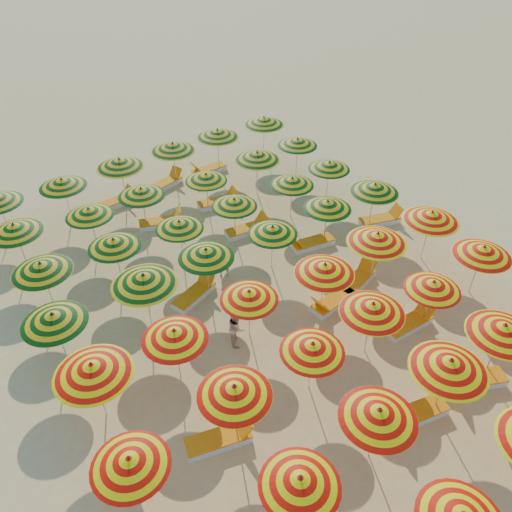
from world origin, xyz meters
name	(u,v)px	position (x,y,z in m)	size (l,w,h in m)	color
ground	(264,300)	(0.00, 0.00, 0.00)	(120.00, 120.00, 0.00)	#DDBB62
umbrella_7	(300,481)	(-3.61, -6.31, 1.65)	(1.94, 1.94, 1.87)	silver
umbrella_8	(379,414)	(-1.15, -6.13, 1.75)	(2.04, 2.04, 1.99)	silver
umbrella_9	(450,365)	(1.27, -6.19, 1.87)	(2.22, 2.22, 2.13)	silver
umbrella_10	(504,330)	(3.50, -6.21, 1.83)	(2.28, 2.28, 2.07)	silver
umbrella_12	(130,462)	(-6.34, -3.90, 1.65)	(2.04, 2.04, 1.87)	silver
umbrella_13	(234,390)	(-3.54, -3.69, 1.76)	(2.41, 2.41, 2.00)	silver
umbrella_14	(312,347)	(-1.05, -3.64, 1.65)	(2.30, 2.30, 1.87)	silver
umbrella_15	(373,308)	(1.23, -3.56, 1.79)	(2.30, 2.30, 2.03)	silver
umbrella_16	(433,286)	(3.59, -3.81, 1.62)	(2.29, 2.29, 1.85)	silver
umbrella_17	(483,251)	(6.12, -3.72, 1.79)	(2.15, 2.15, 2.04)	silver
umbrella_18	(92,369)	(-6.14, -1.24, 1.89)	(2.23, 2.23, 2.14)	silver
umbrella_19	(174,334)	(-3.87, -1.21, 1.72)	(2.12, 2.12, 1.96)	silver
umbrella_20	(249,295)	(-1.29, -0.99, 1.66)	(2.04, 2.04, 1.88)	silver
umbrella_21	(325,269)	(1.25, -1.46, 1.81)	(2.21, 2.21, 2.05)	silver
umbrella_22	(377,238)	(3.69, -1.31, 1.90)	(2.34, 2.34, 2.15)	silver
umbrella_23	(431,216)	(6.23, -1.48, 1.89)	(2.29, 2.29, 2.15)	silver
umbrella_24	(53,318)	(-6.38, 1.24, 1.75)	(2.26, 2.26, 1.99)	silver
umbrella_25	(144,280)	(-3.65, 1.16, 1.90)	(2.15, 2.15, 2.16)	silver
umbrella_26	(206,253)	(-1.36, 1.40, 1.74)	(2.30, 2.30, 1.98)	silver
umbrella_27	(272,230)	(1.27, 1.31, 1.66)	(2.25, 2.25, 1.89)	silver
umbrella_28	(327,205)	(3.91, 1.43, 1.71)	(1.91, 1.91, 1.94)	silver
umbrella_29	(375,188)	(6.11, 1.18, 1.81)	(2.49, 2.49, 2.06)	silver
umbrella_30	(41,267)	(-6.01, 3.68, 1.78)	(2.43, 2.43, 2.02)	silver
umbrella_31	(114,243)	(-3.61, 3.73, 1.68)	(1.97, 1.97, 1.91)	silver
umbrella_32	(179,225)	(-1.24, 3.52, 1.63)	(1.83, 1.83, 1.85)	silver
umbrella_33	(234,203)	(1.16, 3.63, 1.65)	(1.79, 1.79, 1.88)	silver
umbrella_34	(292,181)	(3.94, 3.62, 1.68)	(2.19, 2.19, 1.90)	silver
umbrella_35	(329,166)	(6.08, 3.79, 1.67)	(1.84, 1.84, 1.90)	silver
umbrella_36	(14,229)	(-6.16, 6.37, 1.78)	(2.30, 2.30, 2.03)	silver
umbrella_37	(89,212)	(-3.61, 6.11, 1.66)	(2.18, 2.18, 1.89)	silver
umbrella_38	(141,192)	(-1.46, 6.25, 1.72)	(2.22, 2.22, 1.96)	silver
umbrella_39	(206,177)	(1.28, 5.96, 1.63)	(2.10, 2.10, 1.85)	silver
umbrella_40	(257,156)	(3.84, 5.96, 1.87)	(2.28, 2.28, 2.12)	silver
umbrella_41	(298,142)	(6.33, 6.28, 1.72)	(2.04, 2.04, 1.95)	silver
umbrella_43	(62,183)	(-3.77, 8.62, 1.77)	(2.40, 2.40, 2.01)	silver
umbrella_44	(120,163)	(-1.30, 8.67, 1.89)	(2.11, 2.11, 2.15)	silver
umbrella_45	(173,147)	(1.25, 8.82, 1.87)	(2.37, 2.37, 2.12)	silver
umbrella_46	(217,133)	(3.62, 8.90, 1.87)	(2.47, 2.47, 2.13)	silver
umbrella_47	(264,121)	(6.26, 8.86, 1.86)	(2.55, 2.55, 2.12)	silver
lounger_4	(416,414)	(0.67, -6.06, 0.15)	(1.81, 0.92, 0.69)	white
lounger_5	(474,380)	(2.91, -6.25, 0.15)	(1.82, 1.24, 0.69)	white
lounger_6	(220,439)	(-4.04, -3.71, 0.15)	(1.82, 1.00, 0.69)	white
lounger_7	(409,324)	(3.09, -3.67, 0.15)	(1.75, 0.64, 0.69)	white
lounger_8	(333,302)	(1.75, -1.51, 0.15)	(1.79, 0.77, 0.69)	white
lounger_9	(357,281)	(3.18, -1.20, 0.15)	(1.83, 1.05, 0.69)	white
lounger_10	(195,294)	(-1.87, 1.48, 0.15)	(1.83, 1.14, 0.69)	white
lounger_11	(312,243)	(3.31, 1.46, 0.15)	(1.81, 0.88, 0.69)	white
lounger_12	(381,220)	(6.71, 1.09, 0.15)	(1.83, 1.06, 0.69)	white
lounger_13	(247,229)	(1.76, 3.66, 0.15)	(1.79, 0.80, 0.69)	white
lounger_14	(161,222)	(-0.86, 6.10, 0.15)	(1.83, 1.15, 0.69)	white
lounger_15	(218,202)	(1.88, 6.11, 0.15)	(1.81, 0.87, 0.69)	white
lounger_16	(116,202)	(-1.80, 8.65, 0.15)	(1.76, 0.66, 0.69)	white
lounger_17	(166,183)	(0.75, 8.89, 0.15)	(1.83, 1.05, 0.69)	white
lounger_18	(208,170)	(3.03, 8.91, 0.15)	(1.73, 0.58, 0.69)	white
beachgoer_a	(224,261)	(-0.42, 1.90, 0.66)	(0.48, 0.32, 1.32)	tan
beachgoer_b	(236,327)	(-1.80, -1.05, 0.64)	(0.62, 0.48, 1.27)	tan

